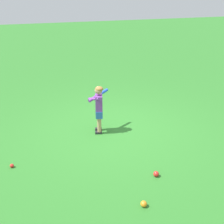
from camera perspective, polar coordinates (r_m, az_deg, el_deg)
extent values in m
plane|color=#2D7528|center=(6.89, 0.47, -3.40)|extent=(40.00, 40.00, 0.00)
cube|color=#232328|center=(6.72, -2.57, -3.92)|extent=(0.12, 0.17, 0.05)
cylinder|color=tan|center=(6.64, -2.43, -2.50)|extent=(0.09, 0.09, 0.34)
cube|color=#232328|center=(6.88, -2.61, -3.26)|extent=(0.12, 0.17, 0.05)
cylinder|color=tan|center=(6.79, -2.47, -1.87)|extent=(0.09, 0.09, 0.34)
cube|color=#2856A8|center=(6.61, -2.48, -0.23)|extent=(0.30, 0.21, 0.16)
cube|color=#753899|center=(6.52, -2.52, 1.78)|extent=(0.28, 0.20, 0.34)
sphere|color=tan|center=(6.42, -2.57, 4.15)|extent=(0.17, 0.17, 0.17)
ellipsoid|color=olive|center=(6.41, -2.48, 4.40)|extent=(0.21, 0.21, 0.11)
sphere|color=blue|center=(6.48, -3.77, 2.49)|extent=(0.04, 0.04, 0.04)
cylinder|color=black|center=(6.54, -3.25, 2.82)|extent=(0.10, 0.13, 0.05)
cylinder|color=blue|center=(6.70, -1.92, 3.66)|extent=(0.25, 0.32, 0.11)
sphere|color=blue|center=(6.81, -1.01, 4.23)|extent=(0.07, 0.07, 0.07)
cylinder|color=#753899|center=(6.45, -3.46, 2.49)|extent=(0.29, 0.22, 0.14)
cylinder|color=#753899|center=(6.51, -3.47, 2.71)|extent=(0.21, 0.30, 0.14)
sphere|color=orange|center=(4.75, 6.05, -16.99)|extent=(0.10, 0.10, 0.10)
sphere|color=red|center=(5.86, -18.51, -9.66)|extent=(0.07, 0.07, 0.07)
sphere|color=red|center=(5.38, 8.38, -11.57)|extent=(0.10, 0.10, 0.10)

